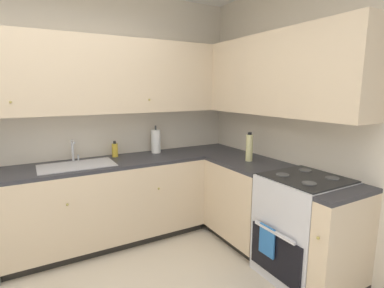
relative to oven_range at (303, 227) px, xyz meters
The scene contains 14 objects.
wall_back 2.63m from the oven_range, 135.18° to the left, with size 4.18×0.05×2.67m, color beige.
wall_right 0.93m from the oven_range, ahead, with size 0.05×3.58×2.67m, color beige.
lower_cabinets_back 1.94m from the oven_range, 132.85° to the left, with size 2.01×0.62×0.86m.
countertop_back 1.99m from the oven_range, 132.97° to the left, with size 3.21×0.60×0.04m, color #2D2D33.
lower_cabinets_right 0.55m from the oven_range, 91.63° to the left, with size 0.62×1.59×0.86m.
countertop_right 0.69m from the oven_range, 91.93° to the left, with size 0.60×1.59×0.03m.
oven_range is the anchor object (origin of this frame).
upper_cabinets_back 2.52m from the oven_range, 133.54° to the left, with size 2.89×0.34×0.77m.
upper_cabinets_right 1.47m from the oven_range, 79.48° to the left, with size 0.32×2.13×0.77m.
sink 2.17m from the oven_range, 139.38° to the left, with size 0.71×0.40×0.10m.
faucet 2.35m from the oven_range, 135.31° to the left, with size 0.07×0.16×0.22m.
soap_bottle 2.06m from the oven_range, 126.58° to the left, with size 0.06×0.06×0.18m.
paper_towel_roll 1.83m from the oven_range, 114.07° to the left, with size 0.11×0.11×0.33m.
oil_bottle 0.93m from the oven_range, 91.46° to the left, with size 0.07×0.07×0.30m.
Camera 1 is at (-0.26, -1.59, 1.63)m, focal length 27.58 mm.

